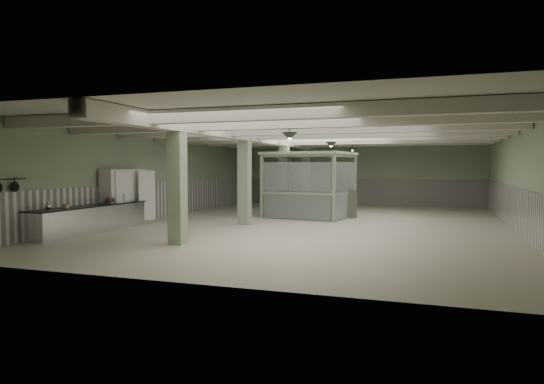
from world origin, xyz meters
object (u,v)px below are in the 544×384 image
(prep_counter, at_px, (92,218))
(guard_booth, at_px, (309,174))
(walkin_cooler, at_px, (125,199))
(filing_cabinet, at_px, (351,204))

(prep_counter, xyz_separation_m, guard_booth, (5.67, 7.15, 1.42))
(walkin_cooler, distance_m, filing_cabinet, 9.40)
(prep_counter, distance_m, filing_cabinet, 10.60)
(prep_counter, distance_m, walkin_cooler, 2.01)
(walkin_cooler, bearing_deg, prep_counter, -87.52)
(prep_counter, relative_size, filing_cabinet, 4.35)
(walkin_cooler, height_order, filing_cabinet, walkin_cooler)
(walkin_cooler, relative_size, filing_cabinet, 1.82)
(prep_counter, height_order, filing_cabinet, filing_cabinet)
(walkin_cooler, xyz_separation_m, filing_cabinet, (7.53, 5.61, -0.40))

